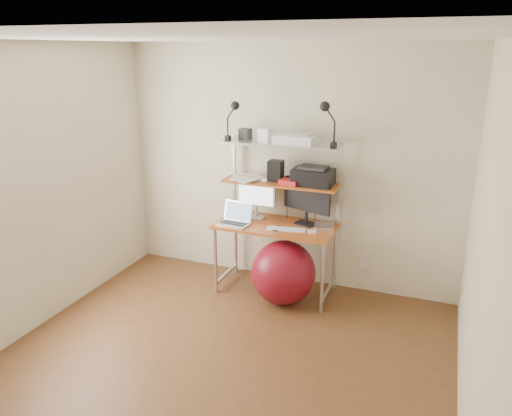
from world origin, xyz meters
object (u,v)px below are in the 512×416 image
(exercise_ball, at_px, (283,272))
(printer, at_px, (313,176))
(monitor_silver, at_px, (256,194))
(laptop, at_px, (236,219))
(monitor_black, at_px, (307,198))

(exercise_ball, bearing_deg, printer, 61.97)
(monitor_silver, distance_m, printer, 0.65)
(laptop, bearing_deg, exercise_ball, -1.18)
(monitor_silver, height_order, monitor_black, monitor_black)
(monitor_silver, distance_m, monitor_black, 0.54)
(monitor_black, xyz_separation_m, laptop, (-0.67, -0.25, -0.23))
(monitor_silver, bearing_deg, monitor_black, 0.10)
(exercise_ball, bearing_deg, monitor_silver, 141.26)
(monitor_silver, xyz_separation_m, printer, (0.60, -0.00, 0.25))
(laptop, xyz_separation_m, exercise_ball, (0.54, -0.08, -0.47))
(monitor_silver, height_order, laptop, monitor_silver)
(monitor_black, height_order, printer, printer)
(monitor_silver, relative_size, laptop, 1.36)
(monitor_black, bearing_deg, exercise_ball, -90.92)
(printer, relative_size, exercise_ball, 0.63)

